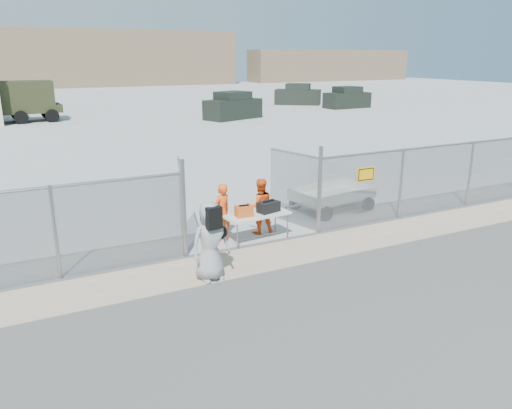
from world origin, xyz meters
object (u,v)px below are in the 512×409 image
visitor (210,241)px  utility_trailer (332,198)px  folding_table (257,227)px  security_worker_left (222,212)px  security_worker_right (260,206)px

visitor → utility_trailer: bearing=24.5°
utility_trailer → folding_table: bearing=-165.6°
folding_table → security_worker_left: security_worker_left is taller
security_worker_right → utility_trailer: 3.27m
folding_table → visitor: size_ratio=0.99×
security_worker_left → visitor: size_ratio=0.88×
visitor → folding_table: bearing=35.0°
folding_table → security_worker_right: size_ratio=1.13×
security_worker_right → security_worker_left: bearing=14.6°
security_worker_left → utility_trailer: bearing=170.6°
security_worker_left → security_worker_right: 1.20m
security_worker_left → utility_trailer: (4.32, 0.99, -0.39)m
folding_table → security_worker_left: 1.05m
folding_table → utility_trailer: size_ratio=0.53×
utility_trailer → visitor: bearing=-158.1°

